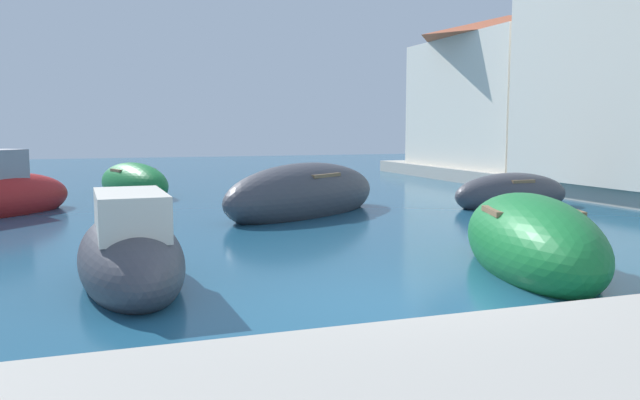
# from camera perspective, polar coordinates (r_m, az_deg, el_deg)

# --- Properties ---
(ground) EXTENTS (80.00, 80.00, 0.00)m
(ground) POSITION_cam_1_polar(r_m,az_deg,el_deg) (7.78, 5.06, -9.42)
(ground) COLOR #1E5170
(moored_boat_1) EXTENTS (1.47, 3.79, 1.56)m
(moored_boat_1) POSITION_cam_1_polar(r_m,az_deg,el_deg) (9.12, -16.36, -4.61)
(moored_boat_1) COLOR #3F3F47
(moored_boat_1) RESTS_ON ground
(moored_boat_3) EXTENTS (5.48, 4.58, 1.62)m
(moored_boat_3) POSITION_cam_1_polar(r_m,az_deg,el_deg) (15.93, -1.39, 0.41)
(moored_boat_3) COLOR #3F3F47
(moored_boat_3) RESTS_ON ground
(moored_boat_6) EXTENTS (2.92, 4.58, 1.45)m
(moored_boat_6) POSITION_cam_1_polar(r_m,az_deg,el_deg) (10.20, 18.08, -3.58)
(moored_boat_6) COLOR #197233
(moored_boat_6) RESTS_ON ground
(moored_boat_7) EXTENTS (3.41, 1.37, 1.18)m
(moored_boat_7) POSITION_cam_1_polar(r_m,az_deg,el_deg) (17.97, 16.51, 0.45)
(moored_boat_7) COLOR #3F3F47
(moored_boat_7) RESTS_ON ground
(moored_boat_8) EXTENTS (2.67, 4.26, 1.32)m
(moored_boat_8) POSITION_cam_1_polar(r_m,az_deg,el_deg) (21.00, -16.09, 1.40)
(moored_boat_8) COLOR #197233
(moored_boat_8) RESTS_ON ground
(waterfront_building_annex) EXTENTS (5.63, 8.18, 6.15)m
(waterfront_building_annex) POSITION_cam_1_polar(r_m,az_deg,el_deg) (28.07, 16.11, 9.25)
(waterfront_building_annex) COLOR silver
(waterfront_building_annex) RESTS_ON quay_promenade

